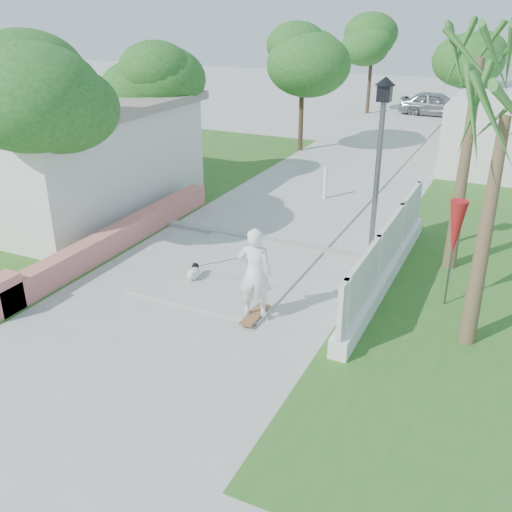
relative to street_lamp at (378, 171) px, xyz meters
The scene contains 20 objects.
ground 6.67m from the street_lamp, 117.80° to the right, with size 90.00×90.00×0.00m, color #B7B7B2.
path_strip 14.98m from the street_lamp, 101.31° to the left, with size 3.20×36.00×0.06m, color #B7B7B2.
curb 3.78m from the street_lamp, behind, with size 6.50×0.25×0.10m, color #999993.
grass_left 10.49m from the street_lamp, 165.83° to the left, with size 8.00×20.00×0.01m, color #2C6620.
pink_wall 6.83m from the street_lamp, 162.57° to the right, with size 0.45×8.20×0.80m.
house_left 10.94m from the street_lamp, behind, with size 8.40×7.40×3.23m.
lattice_fence 2.01m from the street_lamp, 44.82° to the right, with size 0.35×7.00×1.50m.
street_lamp is the anchor object (origin of this frame).
bollard 5.56m from the street_lamp, 120.96° to the left, with size 0.14×0.14×1.09m.
patio_umbrella 2.27m from the street_lamp, 27.76° to the right, with size 0.36×0.36×2.30m.
tree_left_near 7.92m from the street_lamp, 161.15° to the right, with size 3.60×3.60×5.28m.
tree_left_mid 8.96m from the street_lamp, 160.42° to the left, with size 3.20×3.20×4.85m.
tree_path_left 12.10m from the street_lamp, 119.30° to the left, with size 3.40×3.40×5.23m.
tree_path_right 14.52m from the street_lamp, 88.74° to the left, with size 3.00×3.00×4.79m.
tree_path_far 21.30m from the street_lamp, 105.50° to the left, with size 3.20×3.20×5.17m.
palm_far 2.85m from the street_lamp, 30.47° to the left, with size 1.80×1.80×5.30m.
palm_near 3.72m from the street_lamp, 42.61° to the right, with size 1.80×1.80×4.70m.
skateboarder 3.99m from the street_lamp, 129.47° to the right, with size 2.37×1.63×1.96m.
dog 4.72m from the street_lamp, 146.13° to the right, with size 0.37×0.54×0.39m.
parked_car 21.32m from the street_lamp, 95.44° to the left, with size 1.59×3.95×1.34m, color #ADAFB5.
Camera 1 is at (5.77, -6.78, 5.85)m, focal length 40.00 mm.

